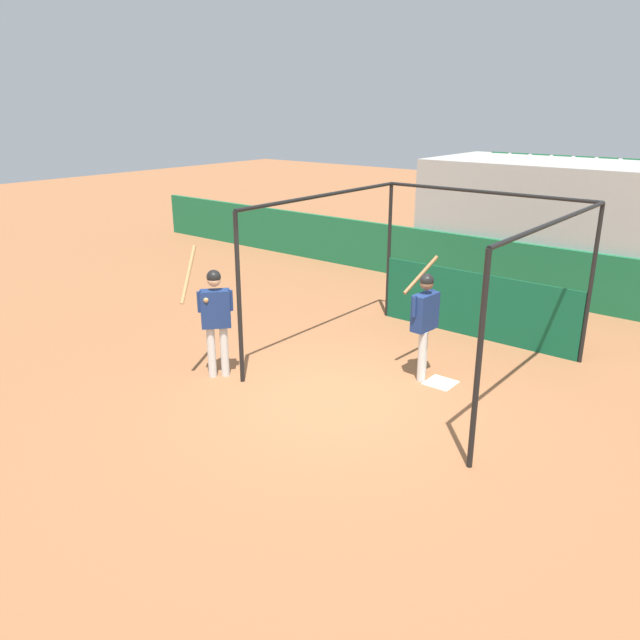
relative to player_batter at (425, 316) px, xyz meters
name	(u,v)px	position (x,y,z in m)	size (l,w,h in m)	color
ground_plane	(334,399)	(-0.62, -1.50, -1.04)	(60.00, 60.00, 0.00)	#935B38
outfield_wall	(515,270)	(-0.62, 5.16, -0.41)	(24.00, 0.12, 1.25)	#196038
bleacher_section	(547,223)	(-0.62, 6.82, 0.42)	(5.40, 3.20, 2.93)	#9E9E99
batting_cage	(460,284)	(-0.17, 1.50, 0.15)	(3.98, 4.23, 2.73)	black
home_plate	(441,383)	(0.36, -0.01, -1.03)	(0.44, 0.44, 0.02)	white
player_batter	(425,316)	(0.00, 0.00, 0.00)	(0.51, 0.93, 1.87)	silver
player_waiting	(215,313)	(-2.57, -2.01, 0.03)	(0.64, 0.80, 2.11)	silver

